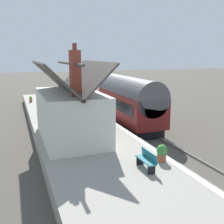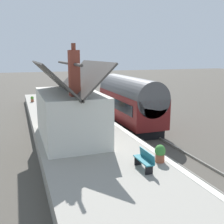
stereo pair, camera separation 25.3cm
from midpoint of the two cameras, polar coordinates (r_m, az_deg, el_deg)
name	(u,v)px [view 1 (the left image)]	position (r m, az deg, el deg)	size (l,w,h in m)	color
ground_plane	(118,126)	(23.33, 0.90, -3.08)	(160.00, 160.00, 0.00)	#4C473F
platform	(71,125)	(22.10, -9.04, -2.86)	(32.00, 6.18, 0.92)	gray
platform_edge_coping	(105,117)	(22.71, -1.87, -1.09)	(32.00, 0.36, 0.02)	beige
rail_near	(134,124)	(23.93, 4.52, -2.55)	(52.00, 0.08, 0.14)	gray
rail_far	(120,125)	(23.38, 1.31, -2.87)	(52.00, 0.08, 0.14)	gray
train	(129,102)	(22.79, 3.43, 2.24)	(8.71, 2.73, 4.32)	black
station_building	(71,113)	(16.85, -9.26, -0.24)	(6.99, 3.80, 5.82)	silver
bench_platform_end	(76,106)	(25.14, -8.04, 1.18)	(1.41, 0.46, 0.88)	#26727F
bench_near_building	(147,159)	(12.57, 6.88, -10.04)	(1.40, 0.45, 0.88)	#26727F
bench_mid_platform	(73,103)	(27.02, -8.50, 1.93)	(1.41, 0.46, 0.88)	#26727F
bench_by_lamp	(63,95)	(32.36, -10.67, 3.53)	(1.40, 0.45, 0.88)	#26727F
planter_by_door	(86,108)	(24.49, -5.83, 0.89)	(0.62, 0.62, 0.80)	teal
planter_under_sign	(31,99)	(31.33, -17.21, 2.64)	(0.34, 0.34, 0.64)	#9E5138
planter_bench_left	(162,153)	(13.51, 10.07, -8.61)	(0.53, 0.53, 0.89)	#9E5138
lamp_post_platform	(81,80)	(28.46, -6.81, 6.79)	(0.32, 0.50, 3.72)	black
station_sign_board	(91,102)	(23.10, -4.79, 2.09)	(0.96, 0.06, 1.57)	black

